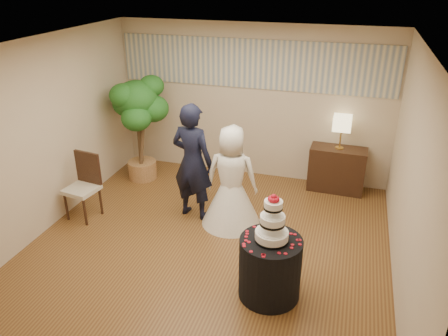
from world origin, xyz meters
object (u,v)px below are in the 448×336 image
(cake_table, at_px, (270,268))
(wedding_cake, at_px, (273,218))
(groom, at_px, (193,162))
(ficus_tree, at_px, (139,129))
(bride, at_px, (231,177))
(console, at_px, (337,169))
(side_chair, at_px, (81,188))
(table_lamp, at_px, (341,132))

(cake_table, height_order, wedding_cake, wedding_cake)
(groom, distance_m, ficus_tree, 1.72)
(wedding_cake, distance_m, ficus_tree, 3.84)
(bride, distance_m, ficus_tree, 2.29)
(bride, bearing_deg, groom, -9.39)
(bride, bearing_deg, cake_table, 116.82)
(cake_table, relative_size, ficus_tree, 0.40)
(console, bearing_deg, bride, -131.16)
(bride, relative_size, side_chair, 1.52)
(console, height_order, ficus_tree, ficus_tree)
(table_lamp, bearing_deg, cake_table, -100.89)
(side_chair, bearing_deg, cake_table, -8.28)
(cake_table, xyz_separation_m, wedding_cake, (0.00, 0.00, 0.69))
(cake_table, relative_size, console, 0.82)
(wedding_cake, xyz_separation_m, ficus_tree, (-2.92, 2.49, -0.11))
(ficus_tree, relative_size, side_chair, 1.88)
(groom, relative_size, side_chair, 1.78)
(cake_table, height_order, side_chair, side_chair)
(bride, relative_size, wedding_cake, 2.64)
(ficus_tree, height_order, side_chair, ficus_tree)
(ficus_tree, bearing_deg, side_chair, -99.06)
(bride, xyz_separation_m, ficus_tree, (-2.03, 1.04, 0.19))
(bride, distance_m, cake_table, 1.75)
(groom, relative_size, bride, 1.17)
(bride, height_order, ficus_tree, ficus_tree)
(groom, xyz_separation_m, side_chair, (-1.65, -0.57, -0.41))
(side_chair, bearing_deg, console, 37.43)
(groom, height_order, table_lamp, groom)
(cake_table, height_order, table_lamp, table_lamp)
(cake_table, height_order, console, console)
(console, xyz_separation_m, table_lamp, (0.00, 0.00, 0.69))
(table_lamp, bearing_deg, side_chair, -150.70)
(groom, bearing_deg, console, -133.54)
(console, distance_m, table_lamp, 0.69)
(console, bearing_deg, groom, -142.19)
(groom, xyz_separation_m, bride, (0.63, -0.05, -0.14))
(groom, bearing_deg, wedding_cake, 145.77)
(ficus_tree, bearing_deg, groom, -35.30)
(table_lamp, distance_m, side_chair, 4.35)
(groom, distance_m, cake_table, 2.21)
(wedding_cake, height_order, side_chair, wedding_cake)
(bride, distance_m, wedding_cake, 1.73)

